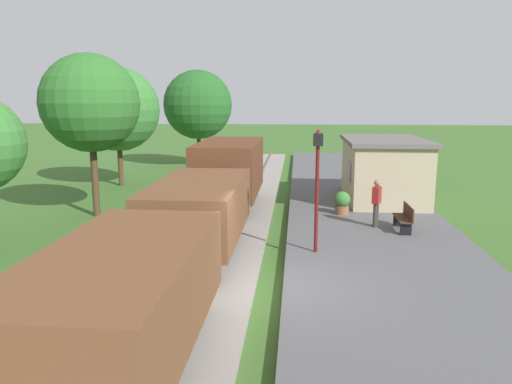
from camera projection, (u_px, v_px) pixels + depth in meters
name	position (u px, v px, depth m)	size (l,w,h in m)	color
ground_plane	(275.00, 294.00, 12.19)	(160.00, 160.00, 0.00)	#3D6628
platform_slab	(406.00, 294.00, 11.90)	(6.00, 60.00, 0.25)	#565659
track_ballast	(180.00, 289.00, 12.38)	(3.80, 60.00, 0.12)	gray
rail_near	(208.00, 285.00, 12.29)	(0.07, 60.00, 0.14)	slate
rail_far	(152.00, 283.00, 12.41)	(0.07, 60.00, 0.14)	slate
freight_train	(203.00, 206.00, 15.21)	(2.50, 19.40, 2.72)	brown
station_hut	(383.00, 169.00, 22.15)	(3.50, 5.80, 2.78)	tan
bench_near_hut	(405.00, 217.00, 17.01)	(0.42, 1.50, 0.91)	#422819
bench_down_platform	(365.00, 173.00, 27.12)	(0.42, 1.50, 0.91)	#422819
person_waiting	(376.00, 201.00, 17.46)	(0.38, 0.45, 1.71)	#38332D
potted_planter	(342.00, 202.00, 19.46)	(0.64, 0.64, 0.92)	brown
lamp_post_near	(317.00, 168.00, 14.27)	(0.28, 0.28, 3.70)	#591414
tree_trackside_far	(90.00, 103.00, 19.44)	(3.92, 3.92, 6.57)	#4C3823
tree_field_left	(118.00, 109.00, 26.56)	(4.53, 4.53, 6.47)	#4C3823
tree_field_distant	(198.00, 105.00, 34.14)	(4.79, 4.79, 6.75)	#4C3823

